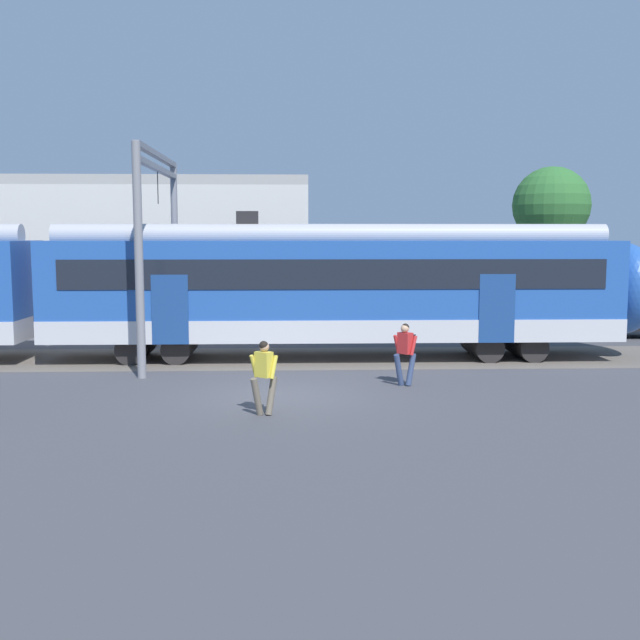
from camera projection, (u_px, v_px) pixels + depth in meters
ground_plane at (280, 395)px, 18.60m from camera, size 160.00×160.00×0.00m
commuter_train at (64, 290)px, 23.71m from camera, size 38.05×3.07×4.73m
pedestrian_yellow at (264, 372)px, 16.46m from camera, size 0.67×0.48×1.67m
pedestrian_red at (406, 349)px, 19.72m from camera, size 0.69×0.50×1.67m
parked_car_black at (638, 317)px, 29.27m from camera, size 4.06×1.88×1.54m
catenary_gantry at (159, 224)px, 23.59m from camera, size 0.24×6.64×6.53m
background_building at (94, 253)px, 32.52m from camera, size 18.58×5.00×9.20m
street_tree_right at (551, 206)px, 32.92m from camera, size 3.38×3.38×6.98m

